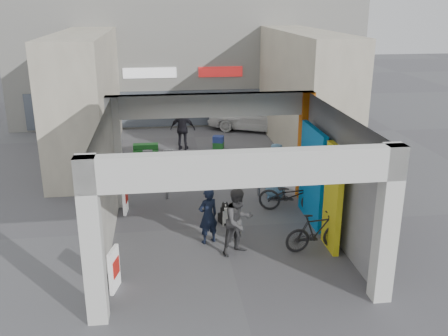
{
  "coord_description": "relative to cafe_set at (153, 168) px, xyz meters",
  "views": [
    {
      "loc": [
        -1.6,
        -12.93,
        6.2
      ],
      "look_at": [
        0.23,
        1.0,
        1.45
      ],
      "focal_mm": 40.0,
      "sensor_mm": 36.0,
      "label": 1
    }
  ],
  "objects": [
    {
      "name": "plaza_bldg_left",
      "position": [
        -2.57,
        2.76,
        2.2
      ],
      "size": [
        2.0,
        9.0,
        5.0
      ],
      "primitive_type": "cube",
      "color": "#BFB69E",
      "rests_on": "ground"
    },
    {
      "name": "bollard_left",
      "position": [
        0.46,
        -2.35,
        0.13
      ],
      "size": [
        0.09,
        0.09,
        0.86
      ],
      "primitive_type": "cylinder",
      "color": "gray",
      "rests_on": "ground"
    },
    {
      "name": "cafe_set",
      "position": [
        0.0,
        0.0,
        0.0
      ],
      "size": [
        1.42,
        1.15,
        0.86
      ],
      "rotation": [
        0.0,
        0.0,
        -0.21
      ],
      "color": "#B3B3B8",
      "rests_on": "ground"
    },
    {
      "name": "plaza_bldg_right",
      "position": [
        6.43,
        2.76,
        2.2
      ],
      "size": [
        2.0,
        9.0,
        5.0
      ],
      "primitive_type": "cube",
      "color": "#BFB69E",
      "rests_on": "ground"
    },
    {
      "name": "crate_stack",
      "position": [
        2.83,
        3.24,
        -0.02
      ],
      "size": [
        0.53,
        0.47,
        0.56
      ],
      "rotation": [
        0.0,
        0.0,
        -0.3
      ],
      "color": "#18561C",
      "rests_on": "ground"
    },
    {
      "name": "bicycle_rear",
      "position": [
        4.23,
        -6.41,
        0.21
      ],
      "size": [
        1.76,
        0.71,
        1.03
      ],
      "primitive_type": "imported",
      "rotation": [
        0.0,
        0.0,
        1.71
      ],
      "color": "black",
      "rests_on": "ground"
    },
    {
      "name": "white_van",
      "position": [
        4.94,
        6.24,
        0.44
      ],
      "size": [
        4.71,
        3.42,
        1.49
      ],
      "primitive_type": "imported",
      "rotation": [
        0.0,
        0.0,
        1.14
      ],
      "color": "silver",
      "rests_on": "ground"
    },
    {
      "name": "border_collie",
      "position": [
        2.09,
        -4.54,
        -0.02
      ],
      "size": [
        0.27,
        0.53,
        0.73
      ],
      "rotation": [
        0.0,
        0.0,
        0.32
      ],
      "color": "black",
      "rests_on": "ground"
    },
    {
      "name": "man_with_dog",
      "position": [
        1.5,
        -5.61,
        0.47
      ],
      "size": [
        0.67,
        0.57,
        1.55
      ],
      "primitive_type": "imported",
      "rotation": [
        0.0,
        0.0,
        3.56
      ],
      "color": "black",
      "rests_on": "ground"
    },
    {
      "name": "produce_stand",
      "position": [
        -0.27,
        1.45,
        0.0
      ],
      "size": [
        1.18,
        0.64,
        0.78
      ],
      "rotation": [
        0.0,
        0.0,
        0.12
      ],
      "color": "black",
      "rests_on": "ground"
    },
    {
      "name": "advert_board_near",
      "position": [
        -0.81,
        -7.63,
        0.2
      ],
      "size": [
        0.21,
        0.55,
        1.0
      ],
      "rotation": [
        0.0,
        0.0,
        -0.25
      ],
      "color": "white",
      "rests_on": "ground"
    },
    {
      "name": "bollard_right",
      "position": [
        3.5,
        -2.48,
        0.18
      ],
      "size": [
        0.09,
        0.09,
        0.96
      ],
      "primitive_type": "cylinder",
      "color": "gray",
      "rests_on": "ground"
    },
    {
      "name": "man_back_turned",
      "position": [
        2.2,
        -6.29,
        0.58
      ],
      "size": [
        1.07,
        0.99,
        1.76
      ],
      "primitive_type": "imported",
      "rotation": [
        0.0,
        0.0,
        0.49
      ],
      "color": "#3A3A3C",
      "rests_on": "ground"
    },
    {
      "name": "man_elderly",
      "position": [
        4.01,
        -2.69,
        0.62
      ],
      "size": [
        1.05,
        0.89,
        1.84
      ],
      "primitive_type": "imported",
      "rotation": [
        0.0,
        0.0,
        -0.39
      ],
      "color": "#5987AE",
      "rests_on": "ground"
    },
    {
      "name": "man_crates",
      "position": [
        1.3,
        3.27,
        0.62
      ],
      "size": [
        1.16,
        0.71,
        1.84
      ],
      "primitive_type": "imported",
      "rotation": [
        0.0,
        0.0,
        2.88
      ],
      "color": "black",
      "rests_on": "ground"
    },
    {
      "name": "bicycle_front",
      "position": [
        4.22,
        -3.88,
        0.22
      ],
      "size": [
        2.1,
        1.31,
        1.04
      ],
      "primitive_type": "imported",
      "rotation": [
        0.0,
        0.0,
        1.24
      ],
      "color": "black",
      "rests_on": "ground"
    },
    {
      "name": "arcade_canopy",
      "position": [
        2.47,
        -5.56,
        2.0
      ],
      "size": [
        6.4,
        6.45,
        6.4
      ],
      "color": "beige",
      "rests_on": "ground"
    },
    {
      "name": "far_building",
      "position": [
        1.93,
        9.26,
        3.69
      ],
      "size": [
        18.0,
        4.08,
        8.0
      ],
      "color": "white",
      "rests_on": "ground"
    },
    {
      "name": "bollard_center",
      "position": [
        1.85,
        -2.25,
        0.13
      ],
      "size": [
        0.09,
        0.09,
        0.87
      ],
      "primitive_type": "cylinder",
      "color": "gray",
      "rests_on": "ground"
    },
    {
      "name": "advert_board_far",
      "position": [
        -0.81,
        -3.31,
        0.2
      ],
      "size": [
        0.14,
        0.55,
        1.0
      ],
      "rotation": [
        0.0,
        0.0,
        -0.09
      ],
      "color": "white",
      "rests_on": "ground"
    },
    {
      "name": "ground",
      "position": [
        1.93,
        -4.74,
        -0.3
      ],
      "size": [
        90.0,
        90.0,
        0.0
      ],
      "primitive_type": "plane",
      "color": "#4F5054",
      "rests_on": "ground"
    }
  ]
}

